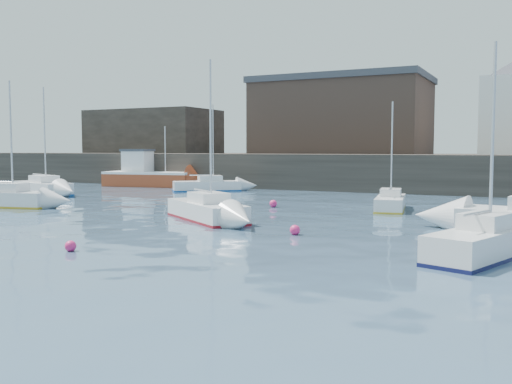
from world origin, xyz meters
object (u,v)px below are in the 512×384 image
at_px(sailboat_h, 207,185).
at_px(buoy_far, 273,207).
at_px(sailboat_f, 390,202).
at_px(fishing_boat, 147,175).
at_px(sailboat_c, 483,242).
at_px(sailboat_e, 43,187).
at_px(sailboat_a, 5,198).
at_px(buoy_mid, 295,235).
at_px(sailboat_b, 207,210).
at_px(buoy_near, 71,251).

relative_size(sailboat_h, buoy_far, 15.52).
bearing_deg(sailboat_f, fishing_boat, 157.42).
distance_m(sailboat_c, sailboat_e, 34.66).
xyz_separation_m(sailboat_e, buoy_far, (19.78, -0.89, -0.52)).
height_order(sailboat_a, sailboat_e, sailboat_e).
bearing_deg(buoy_far, sailboat_a, -153.84).
relative_size(fishing_boat, buoy_far, 19.19).
relative_size(sailboat_h, buoy_mid, 16.71).
distance_m(sailboat_b, sailboat_e, 21.03).
distance_m(sailboat_b, buoy_mid, 6.18).
relative_size(fishing_boat, buoy_near, 22.63).
relative_size(sailboat_c, sailboat_h, 0.97).
xyz_separation_m(sailboat_a, sailboat_c, (26.94, -4.45, -0.00)).
relative_size(fishing_boat, sailboat_e, 1.08).
relative_size(sailboat_h, buoy_near, 18.31).
distance_m(sailboat_a, buoy_mid, 19.85).
height_order(sailboat_c, buoy_mid, sailboat_c).
relative_size(sailboat_f, buoy_mid, 14.56).
distance_m(sailboat_b, sailboat_f, 11.10).
relative_size(sailboat_b, sailboat_c, 1.12).
xyz_separation_m(fishing_boat, sailboat_f, (24.93, -10.37, -0.63)).
xyz_separation_m(sailboat_e, buoy_near, (19.73, -17.22, -0.52)).
bearing_deg(buoy_far, buoy_near, -90.17).
bearing_deg(buoy_far, sailboat_c, -42.39).
bearing_deg(sailboat_h, sailboat_e, -138.28).
relative_size(fishing_boat, sailboat_h, 1.24).
height_order(sailboat_f, sailboat_h, sailboat_h).
xyz_separation_m(sailboat_f, buoy_near, (-6.64, -17.95, -0.43)).
xyz_separation_m(fishing_boat, sailboat_h, (8.06, -2.64, -0.61)).
xyz_separation_m(sailboat_a, buoy_far, (14.35, 7.05, -0.52)).
relative_size(sailboat_b, buoy_near, 19.83).
xyz_separation_m(fishing_boat, sailboat_e, (-1.43, -11.10, -0.54)).
distance_m(sailboat_a, sailboat_h, 16.89).
height_order(sailboat_h, buoy_near, sailboat_h).
height_order(sailboat_e, buoy_far, sailboat_e).
distance_m(sailboat_b, buoy_far, 7.10).
height_order(buoy_near, buoy_mid, buoy_mid).
bearing_deg(sailboat_f, buoy_mid, -96.41).
bearing_deg(buoy_near, sailboat_b, 91.64).
xyz_separation_m(sailboat_a, sailboat_f, (20.94, 8.66, -0.09)).
bearing_deg(sailboat_a, buoy_far, 26.16).
height_order(sailboat_b, buoy_far, sailboat_b).
height_order(buoy_near, buoy_far, buoy_far).
bearing_deg(fishing_boat, sailboat_b, -46.59).
distance_m(fishing_boat, sailboat_f, 27.01).
bearing_deg(buoy_near, sailboat_f, 69.70).
distance_m(sailboat_e, buoy_far, 19.80).
height_order(sailboat_f, buoy_near, sailboat_f).
xyz_separation_m(fishing_boat, sailboat_a, (4.00, -19.03, -0.54)).
xyz_separation_m(sailboat_e, sailboat_f, (26.37, 0.73, -0.09)).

